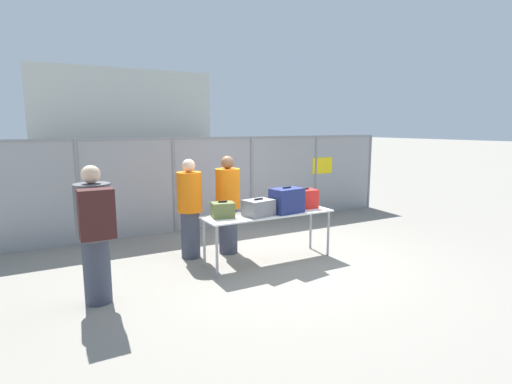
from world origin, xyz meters
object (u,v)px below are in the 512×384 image
inspection_table (269,217)px  security_worker_far (190,207)px  suitcase_red (305,199)px  traveler_hooded (95,230)px  suitcase_grey (259,208)px  suitcase_olive (223,210)px  suitcase_navy (287,200)px  utility_trailer (242,187)px  security_worker_near (228,204)px

inspection_table → security_worker_far: bearing=142.3°
suitcase_red → traveler_hooded: bearing=-172.5°
traveler_hooded → security_worker_far: traveler_hooded is taller
suitcase_grey → security_worker_far: size_ratio=0.30×
inspection_table → traveler_hooded: size_ratio=1.25×
suitcase_olive → suitcase_grey: 0.56m
suitcase_grey → suitcase_red: bearing=9.5°
suitcase_olive → suitcase_navy: suitcase_navy is taller
suitcase_grey → utility_trailer: size_ratio=0.12×
suitcase_navy → security_worker_far: bearing=146.0°
suitcase_red → security_worker_far: bearing=158.3°
suitcase_grey → security_worker_near: size_ratio=0.29×
suitcase_grey → suitcase_olive: bearing=163.5°
inspection_table → suitcase_red: size_ratio=5.46×
inspection_table → security_worker_near: bearing=117.6°
inspection_table → utility_trailer: inspection_table is taller
suitcase_navy → inspection_table: bearing=162.7°
suitcase_olive → suitcase_red: bearing=0.2°
suitcase_grey → security_worker_far: security_worker_far is taller
traveler_hooded → utility_trailer: (4.58, 5.17, -0.50)m
suitcase_olive → suitcase_red: suitcase_red is taller
security_worker_far → utility_trailer: (2.98, 4.01, -0.41)m
traveler_hooded → security_worker_far: bearing=20.2°
security_worker_near → suitcase_navy: bearing=113.5°
inspection_table → traveler_hooded: (-2.64, -0.36, 0.21)m
suitcase_olive → suitcase_grey: suitcase_grey is taller
traveler_hooded → utility_trailer: size_ratio=0.41×
suitcase_olive → suitcase_navy: bearing=-9.2°
suitcase_olive → traveler_hooded: bearing=-166.7°
traveler_hooded → security_worker_near: bearing=10.0°
suitcase_olive → suitcase_red: 1.52m
suitcase_navy → security_worker_far: 1.60m
inspection_table → suitcase_grey: bearing=-161.7°
security_worker_far → suitcase_grey: bearing=133.3°
inspection_table → security_worker_far: 1.32m
inspection_table → suitcase_red: (0.76, 0.09, 0.22)m
security_worker_near → inspection_table: bearing=102.1°
suitcase_olive → suitcase_red: size_ratio=0.95×
suitcase_olive → security_worker_near: bearing=59.3°
inspection_table → suitcase_navy: (0.28, -0.09, 0.26)m
suitcase_red → utility_trailer: (1.19, 4.72, -0.51)m
traveler_hooded → security_worker_near: (2.25, 1.09, -0.07)m
traveler_hooded → security_worker_far: size_ratio=1.04×
suitcase_olive → security_worker_near: size_ratio=0.22×
suitcase_grey → security_worker_near: security_worker_near is taller
security_worker_far → suitcase_red: bearing=159.1°
security_worker_near → utility_trailer: security_worker_near is taller
security_worker_near → security_worker_far: (-0.66, 0.07, -0.02)m
inspection_table → suitcase_olive: 0.79m
inspection_table → suitcase_grey: suitcase_grey is taller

